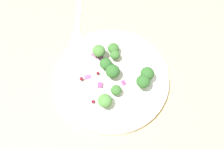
# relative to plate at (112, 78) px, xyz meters

# --- Properties ---
(ground_plane) EXTENTS (1.80, 1.80, 0.02)m
(ground_plane) POSITION_rel_plate_xyz_m (0.03, -0.02, -0.02)
(ground_plane) COLOR tan
(plate) EXTENTS (0.24, 0.24, 0.02)m
(plate) POSITION_rel_plate_xyz_m (0.00, 0.00, 0.00)
(plate) COLOR white
(plate) RESTS_ON ground_plane
(dressing_pool) EXTENTS (0.14, 0.14, 0.00)m
(dressing_pool) POSITION_rel_plate_xyz_m (-0.00, 0.00, 0.00)
(dressing_pool) COLOR white
(dressing_pool) RESTS_ON plate
(broccoli_floret_0) EXTENTS (0.03, 0.03, 0.03)m
(broccoli_floret_0) POSITION_rel_plate_xyz_m (0.00, -0.00, 0.02)
(broccoli_floret_0) COLOR #8EB77A
(broccoli_floret_0) RESTS_ON plate
(broccoli_floret_1) EXTENTS (0.03, 0.03, 0.03)m
(broccoli_floret_1) POSITION_rel_plate_xyz_m (-0.06, 0.02, 0.02)
(broccoli_floret_1) COLOR #8EB77A
(broccoli_floret_1) RESTS_ON plate
(broccoli_floret_2) EXTENTS (0.02, 0.02, 0.02)m
(broccoli_floret_2) POSITION_rel_plate_xyz_m (-0.04, -0.00, 0.02)
(broccoli_floret_2) COLOR #9EC684
(broccoli_floret_2) RESTS_ON plate
(broccoli_floret_3) EXTENTS (0.03, 0.03, 0.03)m
(broccoli_floret_3) POSITION_rel_plate_xyz_m (0.06, -0.01, 0.02)
(broccoli_floret_3) COLOR #9EC684
(broccoli_floret_3) RESTS_ON plate
(broccoli_floret_4) EXTENTS (0.03, 0.03, 0.03)m
(broccoli_floret_4) POSITION_rel_plate_xyz_m (-0.01, -0.07, 0.02)
(broccoli_floret_4) COLOR #ADD18E
(broccoli_floret_4) RESTS_ON plate
(broccoli_floret_5) EXTENTS (0.03, 0.03, 0.03)m
(broccoli_floret_5) POSITION_rel_plate_xyz_m (0.02, 0.01, 0.02)
(broccoli_floret_5) COLOR #9EC684
(broccoli_floret_5) RESTS_ON plate
(broccoli_floret_6) EXTENTS (0.03, 0.03, 0.03)m
(broccoli_floret_6) POSITION_rel_plate_xyz_m (-0.03, -0.06, 0.03)
(broccoli_floret_6) COLOR #9EC684
(broccoli_floret_6) RESTS_ON plate
(broccoli_floret_7) EXTENTS (0.03, 0.03, 0.03)m
(broccoli_floret_7) POSITION_rel_plate_xyz_m (0.05, 0.02, 0.03)
(broccoli_floret_7) COLOR #8EB77A
(broccoli_floret_7) RESTS_ON plate
(broccoli_floret_8) EXTENTS (0.02, 0.02, 0.02)m
(broccoli_floret_8) POSITION_rel_plate_xyz_m (0.04, -0.01, 0.02)
(broccoli_floret_8) COLOR #9EC684
(broccoli_floret_8) RESTS_ON plate
(cranberry_0) EXTENTS (0.01, 0.01, 0.01)m
(cranberry_0) POSITION_rel_plate_xyz_m (-0.05, 0.05, 0.01)
(cranberry_0) COLOR maroon
(cranberry_0) RESTS_ON plate
(cranberry_1) EXTENTS (0.01, 0.01, 0.01)m
(cranberry_1) POSITION_rel_plate_xyz_m (0.01, 0.03, 0.01)
(cranberry_1) COLOR maroon
(cranberry_1) RESTS_ON plate
(cranberry_2) EXTENTS (0.01, 0.01, 0.01)m
(cranberry_2) POSITION_rel_plate_xyz_m (0.00, 0.06, 0.01)
(cranberry_2) COLOR maroon
(cranberry_2) RESTS_ON plate
(cranberry_3) EXTENTS (0.01, 0.01, 0.01)m
(cranberry_3) POSITION_rel_plate_xyz_m (0.03, 0.00, 0.01)
(cranberry_3) COLOR #4C0A14
(cranberry_3) RESTS_ON plate
(onion_bit_0) EXTENTS (0.01, 0.01, 0.00)m
(onion_bit_0) POSITION_rel_plate_xyz_m (-0.02, -0.02, 0.01)
(onion_bit_0) COLOR #843D75
(onion_bit_0) RESTS_ON plate
(onion_bit_1) EXTENTS (0.01, 0.01, 0.01)m
(onion_bit_1) POSITION_rel_plate_xyz_m (-0.01, 0.03, 0.01)
(onion_bit_1) COLOR #843D75
(onion_bit_1) RESTS_ON plate
(onion_bit_2) EXTENTS (0.01, 0.01, 0.00)m
(onion_bit_2) POSITION_rel_plate_xyz_m (0.01, 0.05, 0.01)
(onion_bit_2) COLOR #934C84
(onion_bit_2) RESTS_ON plate
(onion_bit_3) EXTENTS (0.01, 0.01, 0.00)m
(onion_bit_3) POSITION_rel_plate_xyz_m (-0.01, -0.07, 0.01)
(onion_bit_3) COLOR #A35B93
(onion_bit_3) RESTS_ON plate
(onion_bit_4) EXTENTS (0.02, 0.02, 0.00)m
(onion_bit_4) POSITION_rel_plate_xyz_m (0.06, 0.03, 0.01)
(onion_bit_4) COLOR #934C84
(onion_bit_4) RESTS_ON plate
(onion_bit_5) EXTENTS (0.01, 0.01, 0.00)m
(onion_bit_5) POSITION_rel_plate_xyz_m (0.05, 0.02, 0.01)
(onion_bit_5) COLOR #843D75
(onion_bit_5) RESTS_ON plate
(fork) EXTENTS (0.19, 0.06, 0.01)m
(fork) POSITION_rel_plate_xyz_m (0.18, 0.05, -0.01)
(fork) COLOR silver
(fork) RESTS_ON ground_plane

